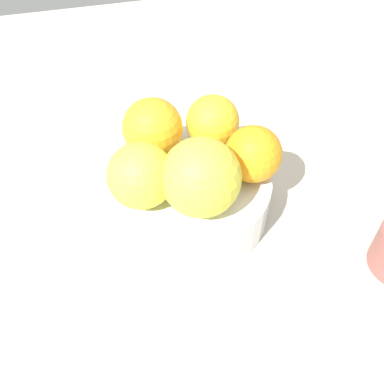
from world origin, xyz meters
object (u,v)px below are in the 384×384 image
(orange_in_bowl_0, at_px, (213,121))
(orange_in_bowl_2, at_px, (153,128))
(orange_in_bowl_3, at_px, (253,154))
(fruit_bowl, at_px, (192,196))
(orange_in_bowl_1, at_px, (203,177))
(orange_in_bowl_4, at_px, (141,176))

(orange_in_bowl_0, height_order, orange_in_bowl_2, orange_in_bowl_2)
(orange_in_bowl_2, relative_size, orange_in_bowl_3, 1.10)
(fruit_bowl, relative_size, orange_in_bowl_1, 2.18)
(orange_in_bowl_2, distance_m, orange_in_bowl_4, 0.08)
(orange_in_bowl_2, distance_m, orange_in_bowl_3, 0.12)
(orange_in_bowl_0, relative_size, orange_in_bowl_2, 0.90)
(orange_in_bowl_1, bearing_deg, fruit_bowl, -176.80)
(orange_in_bowl_0, distance_m, orange_in_bowl_2, 0.07)
(fruit_bowl, relative_size, orange_in_bowl_0, 2.89)
(orange_in_bowl_0, xyz_separation_m, orange_in_bowl_1, (0.09, -0.04, 0.01))
(fruit_bowl, xyz_separation_m, orange_in_bowl_4, (0.02, -0.06, 0.07))
(orange_in_bowl_0, bearing_deg, orange_in_bowl_4, -53.50)
(orange_in_bowl_1, bearing_deg, orange_in_bowl_3, 114.93)
(fruit_bowl, bearing_deg, orange_in_bowl_3, 82.09)
(orange_in_bowl_1, bearing_deg, orange_in_bowl_4, -110.40)
(orange_in_bowl_3, bearing_deg, orange_in_bowl_1, -65.07)
(orange_in_bowl_1, relative_size, orange_in_bowl_3, 1.31)
(orange_in_bowl_1, xyz_separation_m, orange_in_bowl_3, (-0.03, 0.06, -0.01))
(orange_in_bowl_1, distance_m, orange_in_bowl_3, 0.07)
(fruit_bowl, height_order, orange_in_bowl_2, orange_in_bowl_2)
(orange_in_bowl_4, bearing_deg, orange_in_bowl_3, 93.40)
(fruit_bowl, height_order, orange_in_bowl_0, orange_in_bowl_0)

